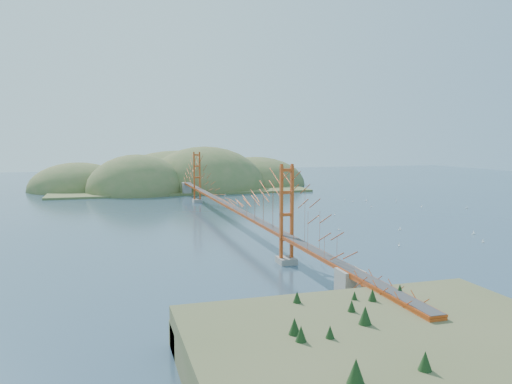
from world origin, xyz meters
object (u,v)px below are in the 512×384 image
object	(u,v)px
bridge	(227,183)
fort	(364,306)
sailboat_0	(323,221)
sailboat_2	(400,229)

from	to	relation	value
bridge	fort	world-z (taller)	bridge
bridge	sailboat_0	size ratio (longest dim) A/B	159.53
fort	sailboat_2	world-z (taller)	fort
fort	sailboat_2	distance (m)	41.19
bridge	sailboat_2	distance (m)	29.98
sailboat_2	sailboat_0	bearing A→B (deg)	126.15
sailboat_2	sailboat_0	world-z (taller)	sailboat_2
bridge	sailboat_0	distance (m)	18.36
sailboat_2	bridge	bearing A→B (deg)	149.12
fort	sailboat_2	size ratio (longest dim) A/B	5.89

